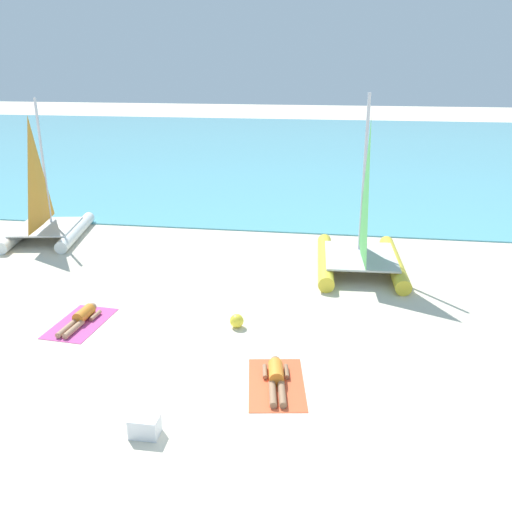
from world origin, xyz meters
TOP-DOWN VIEW (x-y plane):
  - ground_plane at (0.00, 10.00)m, footprint 120.00×120.00m
  - ocean_water at (0.00, 30.79)m, footprint 120.00×40.00m
  - sailboat_white at (-8.19, 8.87)m, footprint 3.03×4.11m
  - sailboat_yellow at (2.83, 7.35)m, footprint 2.73×4.11m
  - towel_left at (-4.03, 2.68)m, footprint 1.25×1.98m
  - sunbather_left at (-4.03, 2.75)m, footprint 0.57×1.57m
  - towel_right at (1.03, 0.75)m, footprint 1.38×2.05m
  - sunbather_right at (1.02, 0.82)m, footprint 0.65×1.57m
  - beach_ball at (-0.20, 3.06)m, footprint 0.34×0.34m
  - cooler_box at (-1.03, -1.13)m, footprint 0.50×0.36m

SIDE VIEW (x-z plane):
  - ground_plane at x=0.00m, z-range 0.00..0.00m
  - towel_left at x=-4.03m, z-range 0.00..0.01m
  - towel_right at x=1.03m, z-range 0.00..0.01m
  - ocean_water at x=0.00m, z-range 0.00..0.05m
  - sunbather_left at x=-4.03m, z-range -0.02..0.28m
  - sunbather_right at x=1.02m, z-range -0.02..0.28m
  - beach_ball at x=-0.20m, z-range 0.00..0.34m
  - cooler_box at x=-1.03m, z-range 0.00..0.36m
  - sailboat_white at x=-8.19m, z-range -1.71..3.17m
  - sailboat_yellow at x=2.83m, z-range -1.83..3.38m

